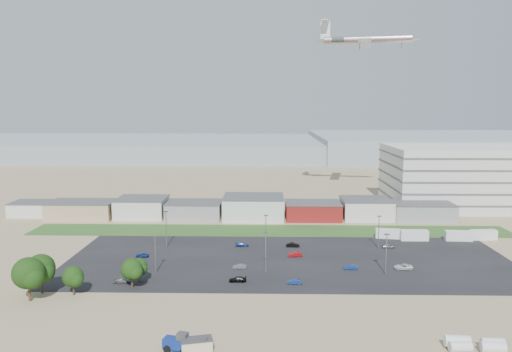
{
  "coord_description": "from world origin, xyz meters",
  "views": [
    {
      "loc": [
        -1.1,
        -111.07,
        41.4
      ],
      "look_at": [
        -3.99,
        22.0,
        22.7
      ],
      "focal_mm": 35.0,
      "sensor_mm": 36.0,
      "label": 1
    }
  ],
  "objects_px": {
    "portable_shed": "(197,346)",
    "storage_tank_nw": "(457,341)",
    "parked_car_0": "(403,267)",
    "parked_car_6": "(242,244)",
    "airliner": "(367,40)",
    "parked_car_1": "(351,267)",
    "parked_car_7": "(295,254)",
    "parked_car_13": "(295,282)",
    "parked_car_10": "(122,281)",
    "parked_car_8": "(388,246)",
    "tree_far_left": "(29,277)",
    "parked_car_4": "(240,266)",
    "telehandler": "(178,342)",
    "parked_car_3": "(238,279)",
    "parked_car_5": "(142,255)",
    "parked_car_11": "(293,245)",
    "box_trailer_a": "(388,234)"
  },
  "relations": [
    {
      "from": "airliner",
      "to": "parked_car_5",
      "type": "height_order",
      "value": "airliner"
    },
    {
      "from": "parked_car_4",
      "to": "parked_car_11",
      "type": "bearing_deg",
      "value": 144.75
    },
    {
      "from": "portable_shed",
      "to": "airliner",
      "type": "bearing_deg",
      "value": 55.33
    },
    {
      "from": "parked_car_5",
      "to": "parked_car_8",
      "type": "bearing_deg",
      "value": 106.16
    },
    {
      "from": "airliner",
      "to": "parked_car_6",
      "type": "bearing_deg",
      "value": -112.2
    },
    {
      "from": "parked_car_6",
      "to": "parked_car_10",
      "type": "distance_m",
      "value": 41.49
    },
    {
      "from": "parked_car_10",
      "to": "parked_car_8",
      "type": "bearing_deg",
      "value": -69.13
    },
    {
      "from": "tree_far_left",
      "to": "parked_car_13",
      "type": "height_order",
      "value": "tree_far_left"
    },
    {
      "from": "parked_car_4",
      "to": "parked_car_1",
      "type": "bearing_deg",
      "value": 90.82
    },
    {
      "from": "parked_car_0",
      "to": "parked_car_10",
      "type": "bearing_deg",
      "value": -77.28
    },
    {
      "from": "parked_car_1",
      "to": "airliner",
      "type": "bearing_deg",
      "value": 168.48
    },
    {
      "from": "parked_car_4",
      "to": "parked_car_7",
      "type": "distance_m",
      "value": 18.19
    },
    {
      "from": "parked_car_4",
      "to": "parked_car_7",
      "type": "height_order",
      "value": "parked_car_7"
    },
    {
      "from": "parked_car_0",
      "to": "parked_car_11",
      "type": "relative_size",
      "value": 1.19
    },
    {
      "from": "parked_car_3",
      "to": "parked_car_5",
      "type": "bearing_deg",
      "value": -124.6
    },
    {
      "from": "parked_car_7",
      "to": "parked_car_11",
      "type": "bearing_deg",
      "value": 175.47
    },
    {
      "from": "airliner",
      "to": "parked_car_10",
      "type": "bearing_deg",
      "value": -114.44
    },
    {
      "from": "airliner",
      "to": "parked_car_13",
      "type": "xyz_separation_m",
      "value": [
        -36.4,
        -108.52,
        -69.06
      ]
    },
    {
      "from": "box_trailer_a",
      "to": "parked_car_13",
      "type": "xyz_separation_m",
      "value": [
        -31.83,
        -41.88,
        -0.87
      ]
    },
    {
      "from": "portable_shed",
      "to": "parked_car_3",
      "type": "distance_m",
      "value": 35.25
    },
    {
      "from": "parked_car_10",
      "to": "parked_car_3",
      "type": "bearing_deg",
      "value": -89.91
    },
    {
      "from": "parked_car_1",
      "to": "parked_car_6",
      "type": "relative_size",
      "value": 0.91
    },
    {
      "from": "parked_car_8",
      "to": "tree_far_left",
      "type": "bearing_deg",
      "value": 115.83
    },
    {
      "from": "parked_car_13",
      "to": "parked_car_6",
      "type": "bearing_deg",
      "value": -153.36
    },
    {
      "from": "parked_car_11",
      "to": "parked_car_13",
      "type": "relative_size",
      "value": 1.14
    },
    {
      "from": "airliner",
      "to": "parked_car_1",
      "type": "relative_size",
      "value": 12.6
    },
    {
      "from": "portable_shed",
      "to": "storage_tank_nw",
      "type": "bearing_deg",
      "value": -9.85
    },
    {
      "from": "parked_car_3",
      "to": "parked_car_11",
      "type": "xyz_separation_m",
      "value": [
        14.62,
        29.85,
        0.05
      ]
    },
    {
      "from": "portable_shed",
      "to": "parked_car_13",
      "type": "bearing_deg",
      "value": 47.83
    },
    {
      "from": "parked_car_6",
      "to": "parked_car_7",
      "type": "height_order",
      "value": "parked_car_7"
    },
    {
      "from": "parked_car_1",
      "to": "parked_car_13",
      "type": "relative_size",
      "value": 1.03
    },
    {
      "from": "box_trailer_a",
      "to": "parked_car_11",
      "type": "relative_size",
      "value": 1.94
    },
    {
      "from": "parked_car_0",
      "to": "parked_car_6",
      "type": "relative_size",
      "value": 1.21
    },
    {
      "from": "parked_car_5",
      "to": "tree_far_left",
      "type": "bearing_deg",
      "value": -19.6
    },
    {
      "from": "parked_car_1",
      "to": "parked_car_8",
      "type": "xyz_separation_m",
      "value": [
        14.3,
        19.61,
        0.0
      ]
    },
    {
      "from": "parked_car_0",
      "to": "parked_car_5",
      "type": "bearing_deg",
      "value": -93.93
    },
    {
      "from": "telehandler",
      "to": "airliner",
      "type": "height_order",
      "value": "airliner"
    },
    {
      "from": "parked_car_7",
      "to": "storage_tank_nw",
      "type": "bearing_deg",
      "value": 20.36
    },
    {
      "from": "portable_shed",
      "to": "tree_far_left",
      "type": "xyz_separation_m",
      "value": [
        -39.0,
        22.22,
        4.09
      ]
    },
    {
      "from": "box_trailer_a",
      "to": "parked_car_1",
      "type": "height_order",
      "value": "box_trailer_a"
    },
    {
      "from": "portable_shed",
      "to": "parked_car_10",
      "type": "xyz_separation_m",
      "value": [
        -22.47,
        33.54,
        -0.77
      ]
    },
    {
      "from": "airliner",
      "to": "parked_car_7",
      "type": "xyz_separation_m",
      "value": [
        -35.13,
        -86.99,
        -68.98
      ]
    },
    {
      "from": "airliner",
      "to": "telehandler",
      "type": "bearing_deg",
      "value": -101.41
    },
    {
      "from": "portable_shed",
      "to": "parked_car_3",
      "type": "xyz_separation_m",
      "value": [
        4.83,
        34.91,
        -0.73
      ]
    },
    {
      "from": "parked_car_0",
      "to": "parked_car_1",
      "type": "height_order",
      "value": "parked_car_0"
    },
    {
      "from": "portable_shed",
      "to": "parked_car_8",
      "type": "relative_size",
      "value": 1.53
    },
    {
      "from": "tree_far_left",
      "to": "parked_car_3",
      "type": "bearing_deg",
      "value": 16.15
    },
    {
      "from": "parked_car_10",
      "to": "parked_car_7",
      "type": "bearing_deg",
      "value": -65.56
    },
    {
      "from": "parked_car_7",
      "to": "parked_car_11",
      "type": "height_order",
      "value": "parked_car_11"
    },
    {
      "from": "parked_car_3",
      "to": "parked_car_4",
      "type": "height_order",
      "value": "parked_car_3"
    }
  ]
}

